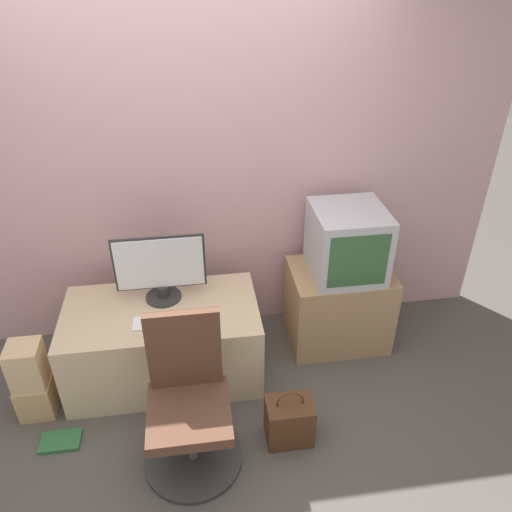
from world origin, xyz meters
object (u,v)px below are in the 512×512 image
at_px(keyboard, 162,322).
at_px(mouse, 202,316).
at_px(main_monitor, 160,268).
at_px(office_chair, 189,409).
at_px(book, 61,441).
at_px(crt_tv, 347,242).
at_px(handbag, 289,421).
at_px(cardboard_box_lower, 37,396).

relative_size(keyboard, mouse, 6.92).
relative_size(main_monitor, keyboard, 1.63).
relative_size(office_chair, book, 3.97).
xyz_separation_m(crt_tv, office_chair, (-1.11, -0.85, -0.47)).
relative_size(handbag, book, 1.64).
relative_size(mouse, handbag, 0.13).
bearing_deg(cardboard_box_lower, book, -58.42).
relative_size(keyboard, office_chair, 0.38).
height_order(cardboard_box_lower, book, cardboard_box_lower).
height_order(crt_tv, office_chair, crt_tv).
height_order(main_monitor, cardboard_box_lower, main_monitor).
height_order(office_chair, handbag, office_chair).
height_order(keyboard, cardboard_box_lower, keyboard).
bearing_deg(book, mouse, 22.29).
distance_m(office_chair, handbag, 0.61).
bearing_deg(mouse, office_chair, -101.61).
distance_m(cardboard_box_lower, book, 0.34).
bearing_deg(handbag, cardboard_box_lower, 164.23).
relative_size(crt_tv, office_chair, 0.52).
xyz_separation_m(main_monitor, keyboard, (-0.01, -0.26, -0.22)).
bearing_deg(crt_tv, book, -160.49).
bearing_deg(main_monitor, crt_tv, 2.34).
bearing_deg(mouse, handbag, -48.64).
distance_m(mouse, crt_tv, 1.08).
height_order(crt_tv, cardboard_box_lower, crt_tv).
height_order(office_chair, cardboard_box_lower, office_chair).
distance_m(main_monitor, office_chair, 0.91).
height_order(crt_tv, handbag, crt_tv).
height_order(mouse, handbag, mouse).
bearing_deg(keyboard, handbag, -36.20).
bearing_deg(handbag, keyboard, 143.80).
distance_m(mouse, handbag, 0.82).
relative_size(office_chair, cardboard_box_lower, 3.78).
distance_m(keyboard, mouse, 0.25).
bearing_deg(mouse, cardboard_box_lower, -174.97).
bearing_deg(book, handbag, -6.60).
relative_size(main_monitor, cardboard_box_lower, 2.35).
bearing_deg(crt_tv, mouse, -163.07).
bearing_deg(keyboard, book, -150.81).
xyz_separation_m(keyboard, mouse, (0.25, 0.01, 0.01)).
bearing_deg(mouse, main_monitor, 133.35).
height_order(mouse, crt_tv, crt_tv).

